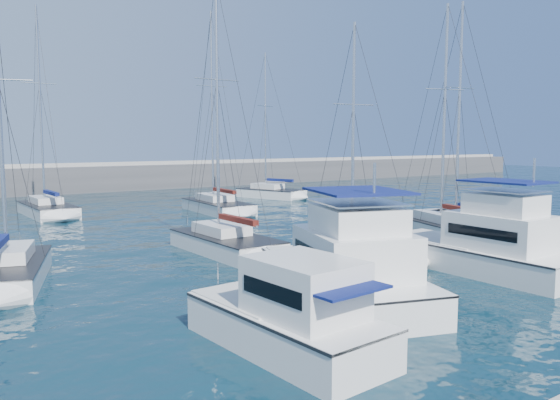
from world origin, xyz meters
TOP-DOWN VIEW (x-y plane):
  - ground at (0.00, 0.00)m, footprint 220.00×220.00m
  - breakwater at (0.00, 52.00)m, footprint 160.00×6.00m
  - motor_yacht_port_outer at (-9.24, -3.48)m, footprint 3.28×6.79m
  - motor_yacht_port_inner at (-4.63, -0.58)m, footprint 6.65×10.00m
  - motor_yacht_stbd_inner at (3.67, -0.70)m, footprint 3.47×9.22m
  - sailboat_mid_a at (-14.91, 9.42)m, footprint 4.98×7.67m
  - sailboat_mid_b at (-4.03, 10.01)m, footprint 3.31×7.69m
  - sailboat_mid_c at (2.11, 6.04)m, footprint 4.09×8.58m
  - sailboat_mid_d at (9.65, 6.05)m, footprint 5.73×10.17m
  - sailboat_mid_e at (11.02, 6.04)m, footprint 3.31×7.22m
  - sailboat_back_a at (-8.87, 31.29)m, footprint 3.41×8.14m
  - sailboat_back_b at (3.52, 25.33)m, footprint 3.54×8.54m
  - sailboat_back_c at (13.90, 32.84)m, footprint 5.35×7.89m

SIDE VIEW (x-z plane):
  - ground at x=0.00m, z-range 0.00..0.00m
  - sailboat_mid_c at x=2.11m, z-range -5.86..6.86m
  - sailboat_mid_d at x=9.65m, z-range -6.87..7.89m
  - sailboat_mid_a at x=-14.91m, z-range -6.32..7.36m
  - sailboat_mid_b at x=-4.03m, z-range -6.91..7.97m
  - sailboat_mid_e at x=11.02m, z-range -6.96..8.04m
  - sailboat_back_c at x=13.90m, z-range -7.28..8.37m
  - sailboat_back_b at x=3.52m, z-range -8.03..9.12m
  - sailboat_back_a at x=-8.87m, z-range -8.02..9.13m
  - motor_yacht_port_outer at x=-9.24m, z-range -0.66..2.54m
  - breakwater at x=0.00m, z-range -1.17..3.28m
  - motor_yacht_stbd_inner at x=3.67m, z-range -1.21..3.48m
  - motor_yacht_port_inner at x=-4.63m, z-range -1.21..3.48m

